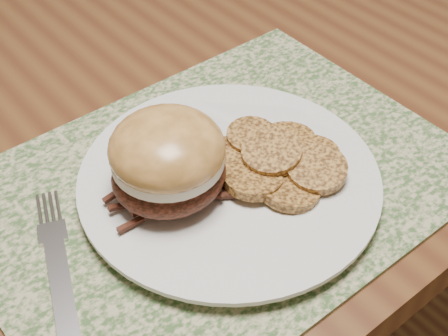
# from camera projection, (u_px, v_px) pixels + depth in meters

# --- Properties ---
(dining_table) EXTENTS (1.50, 0.90, 0.75)m
(dining_table) POSITION_uv_depth(u_px,v_px,m) (160.00, 86.00, 0.83)
(dining_table) COLOR brown
(dining_table) RESTS_ON ground
(placemat) EXTENTS (0.45, 0.33, 0.00)m
(placemat) POSITION_uv_depth(u_px,v_px,m) (218.00, 183.00, 0.58)
(placemat) COLOR #3B582D
(placemat) RESTS_ON dining_table
(dinner_plate) EXTENTS (0.26, 0.26, 0.02)m
(dinner_plate) POSITION_uv_depth(u_px,v_px,m) (229.00, 181.00, 0.57)
(dinner_plate) COLOR silver
(dinner_plate) RESTS_ON placemat
(pork_sandwich) EXTENTS (0.12, 0.12, 0.08)m
(pork_sandwich) POSITION_uv_depth(u_px,v_px,m) (168.00, 159.00, 0.53)
(pork_sandwich) COLOR black
(pork_sandwich) RESTS_ON dinner_plate
(roasted_potatoes) EXTENTS (0.13, 0.14, 0.03)m
(roasted_potatoes) POSITION_uv_depth(u_px,v_px,m) (277.00, 160.00, 0.57)
(roasted_potatoes) COLOR #A67031
(roasted_potatoes) RESTS_ON dinner_plate
(fork) EXTENTS (0.09, 0.20, 0.00)m
(fork) POSITION_uv_depth(u_px,v_px,m) (60.00, 280.00, 0.50)
(fork) COLOR #B9BAC1
(fork) RESTS_ON placemat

